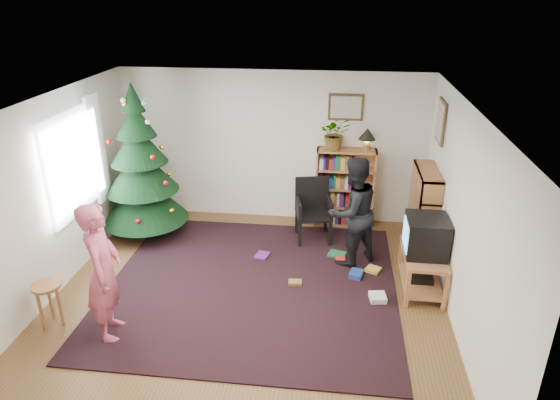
# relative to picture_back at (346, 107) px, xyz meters

# --- Properties ---
(floor) EXTENTS (5.00, 5.00, 0.00)m
(floor) POSITION_rel_picture_back_xyz_m (-1.15, -2.48, -1.95)
(floor) COLOR brown
(floor) RESTS_ON ground
(ceiling) EXTENTS (5.00, 5.00, 0.00)m
(ceiling) POSITION_rel_picture_back_xyz_m (-1.15, -2.48, 0.55)
(ceiling) COLOR white
(ceiling) RESTS_ON wall_back
(wall_back) EXTENTS (5.00, 0.02, 2.50)m
(wall_back) POSITION_rel_picture_back_xyz_m (-1.15, 0.02, -0.70)
(wall_back) COLOR silver
(wall_back) RESTS_ON floor
(wall_front) EXTENTS (5.00, 0.02, 2.50)m
(wall_front) POSITION_rel_picture_back_xyz_m (-1.15, -4.97, -0.70)
(wall_front) COLOR silver
(wall_front) RESTS_ON floor
(wall_left) EXTENTS (0.02, 5.00, 2.50)m
(wall_left) POSITION_rel_picture_back_xyz_m (-3.65, -2.48, -0.70)
(wall_left) COLOR silver
(wall_left) RESTS_ON floor
(wall_right) EXTENTS (0.02, 5.00, 2.50)m
(wall_right) POSITION_rel_picture_back_xyz_m (1.35, -2.48, -0.70)
(wall_right) COLOR silver
(wall_right) RESTS_ON floor
(rug) EXTENTS (3.80, 3.60, 0.02)m
(rug) POSITION_rel_picture_back_xyz_m (-1.15, -2.17, -1.94)
(rug) COLOR black
(rug) RESTS_ON floor
(window_pane) EXTENTS (0.04, 1.20, 1.40)m
(window_pane) POSITION_rel_picture_back_xyz_m (-3.62, -1.88, -0.45)
(window_pane) COLOR silver
(window_pane) RESTS_ON wall_left
(curtain) EXTENTS (0.06, 0.35, 1.60)m
(curtain) POSITION_rel_picture_back_xyz_m (-3.58, -1.18, -0.45)
(curtain) COLOR white
(curtain) RESTS_ON wall_left
(picture_back) EXTENTS (0.55, 0.03, 0.42)m
(picture_back) POSITION_rel_picture_back_xyz_m (0.00, 0.00, 0.00)
(picture_back) COLOR #4C3319
(picture_back) RESTS_ON wall_back
(picture_right) EXTENTS (0.03, 0.50, 0.60)m
(picture_right) POSITION_rel_picture_back_xyz_m (1.33, -0.73, 0.00)
(picture_right) COLOR #4C3319
(picture_right) RESTS_ON wall_right
(christmas_tree) EXTENTS (1.34, 1.34, 2.43)m
(christmas_tree) POSITION_rel_picture_back_xyz_m (-3.09, -0.87, -0.94)
(christmas_tree) COLOR #3F2816
(christmas_tree) RESTS_ON rug
(bookshelf_back) EXTENTS (0.95, 0.30, 1.30)m
(bookshelf_back) POSITION_rel_picture_back_xyz_m (0.05, -0.14, -1.29)
(bookshelf_back) COLOR #9E6838
(bookshelf_back) RESTS_ON floor
(bookshelf_right) EXTENTS (0.30, 0.95, 1.30)m
(bookshelf_right) POSITION_rel_picture_back_xyz_m (1.19, -0.95, -1.29)
(bookshelf_right) COLOR #9E6838
(bookshelf_right) RESTS_ON floor
(tv_stand) EXTENTS (0.52, 0.93, 0.55)m
(tv_stand) POSITION_rel_picture_back_xyz_m (1.07, -1.99, -1.62)
(tv_stand) COLOR #9E6838
(tv_stand) RESTS_ON floor
(crt_tv) EXTENTS (0.52, 0.56, 0.49)m
(crt_tv) POSITION_rel_picture_back_xyz_m (1.07, -1.99, -1.16)
(crt_tv) COLOR black
(crt_tv) RESTS_ON tv_stand
(armchair) EXTENTS (0.62, 0.63, 0.97)m
(armchair) POSITION_rel_picture_back_xyz_m (-0.42, -0.66, -1.43)
(armchair) COLOR black
(armchair) RESTS_ON rug
(stool) EXTENTS (0.33, 0.33, 0.55)m
(stool) POSITION_rel_picture_back_xyz_m (-3.35, -3.28, -1.52)
(stool) COLOR #9E6838
(stool) RESTS_ON floor
(person_standing) EXTENTS (0.52, 0.67, 1.64)m
(person_standing) POSITION_rel_picture_back_xyz_m (-2.59, -3.34, -1.13)
(person_standing) COLOR #B94A61
(person_standing) RESTS_ON rug
(person_by_chair) EXTENTS (0.98, 0.95, 1.60)m
(person_by_chair) POSITION_rel_picture_back_xyz_m (0.15, -1.40, -1.15)
(person_by_chair) COLOR black
(person_by_chair) RESTS_ON rug
(potted_plant) EXTENTS (0.53, 0.48, 0.52)m
(potted_plant) POSITION_rel_picture_back_xyz_m (-0.15, -0.14, -0.39)
(potted_plant) COLOR gray
(potted_plant) RESTS_ON bookshelf_back
(table_lamp) EXTENTS (0.27, 0.27, 0.36)m
(table_lamp) POSITION_rel_picture_back_xyz_m (0.35, -0.14, -0.40)
(table_lamp) COLOR #A57F33
(table_lamp) RESTS_ON bookshelf_back
(floor_clutter) EXTENTS (1.83, 1.27, 0.08)m
(floor_clutter) POSITION_rel_picture_back_xyz_m (-0.07, -1.72, -1.91)
(floor_clutter) COLOR #A51E19
(floor_clutter) RESTS_ON rug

